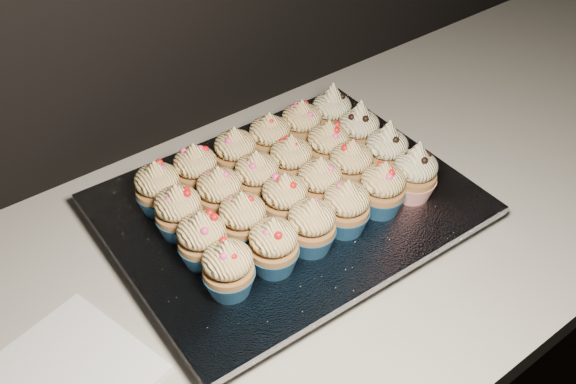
# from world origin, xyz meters

# --- Properties ---
(worktop) EXTENTS (2.44, 0.64, 0.04)m
(worktop) POSITION_xyz_m (0.00, 1.70, 0.88)
(worktop) COLOR beige
(worktop) RESTS_ON cabinet
(napkin) EXTENTS (0.21, 0.21, 0.00)m
(napkin) POSITION_xyz_m (-0.35, 1.68, 0.90)
(napkin) COLOR white
(napkin) RESTS_ON worktop
(baking_tray) EXTENTS (0.46, 0.35, 0.02)m
(baking_tray) POSITION_xyz_m (0.01, 1.73, 0.91)
(baking_tray) COLOR black
(baking_tray) RESTS_ON worktop
(foil_lining) EXTENTS (0.49, 0.39, 0.01)m
(foil_lining) POSITION_xyz_m (0.01, 1.73, 0.93)
(foil_lining) COLOR silver
(foil_lining) RESTS_ON baking_tray
(cupcake_0) EXTENTS (0.06, 0.06, 0.08)m
(cupcake_0) POSITION_xyz_m (-0.15, 1.65, 0.97)
(cupcake_0) COLOR navy
(cupcake_0) RESTS_ON foil_lining
(cupcake_1) EXTENTS (0.06, 0.06, 0.08)m
(cupcake_1) POSITION_xyz_m (-0.08, 1.64, 0.97)
(cupcake_1) COLOR navy
(cupcake_1) RESTS_ON foil_lining
(cupcake_2) EXTENTS (0.06, 0.06, 0.08)m
(cupcake_2) POSITION_xyz_m (-0.02, 1.64, 0.97)
(cupcake_2) COLOR navy
(cupcake_2) RESTS_ON foil_lining
(cupcake_3) EXTENTS (0.06, 0.06, 0.08)m
(cupcake_3) POSITION_xyz_m (0.03, 1.64, 0.97)
(cupcake_3) COLOR navy
(cupcake_3) RESTS_ON foil_lining
(cupcake_4) EXTENTS (0.06, 0.06, 0.08)m
(cupcake_4) POSITION_xyz_m (0.10, 1.64, 0.97)
(cupcake_4) COLOR navy
(cupcake_4) RESTS_ON foil_lining
(cupcake_5) EXTENTS (0.06, 0.06, 0.10)m
(cupcake_5) POSITION_xyz_m (0.15, 1.64, 0.97)
(cupcake_5) COLOR red
(cupcake_5) RESTS_ON foil_lining
(cupcake_6) EXTENTS (0.06, 0.06, 0.08)m
(cupcake_6) POSITION_xyz_m (-0.15, 1.71, 0.97)
(cupcake_6) COLOR navy
(cupcake_6) RESTS_ON foil_lining
(cupcake_7) EXTENTS (0.06, 0.06, 0.08)m
(cupcake_7) POSITION_xyz_m (-0.09, 1.71, 0.97)
(cupcake_7) COLOR navy
(cupcake_7) RESTS_ON foil_lining
(cupcake_8) EXTENTS (0.06, 0.06, 0.08)m
(cupcake_8) POSITION_xyz_m (-0.02, 1.70, 0.97)
(cupcake_8) COLOR navy
(cupcake_8) RESTS_ON foil_lining
(cupcake_9) EXTENTS (0.06, 0.06, 0.08)m
(cupcake_9) POSITION_xyz_m (0.04, 1.70, 0.97)
(cupcake_9) COLOR navy
(cupcake_9) RESTS_ON foil_lining
(cupcake_10) EXTENTS (0.06, 0.06, 0.08)m
(cupcake_10) POSITION_xyz_m (0.09, 1.70, 0.97)
(cupcake_10) COLOR navy
(cupcake_10) RESTS_ON foil_lining
(cupcake_11) EXTENTS (0.06, 0.06, 0.10)m
(cupcake_11) POSITION_xyz_m (0.15, 1.70, 0.97)
(cupcake_11) COLOR red
(cupcake_11) RESTS_ON foil_lining
(cupcake_12) EXTENTS (0.06, 0.06, 0.08)m
(cupcake_12) POSITION_xyz_m (-0.14, 1.77, 0.97)
(cupcake_12) COLOR navy
(cupcake_12) RESTS_ON foil_lining
(cupcake_13) EXTENTS (0.06, 0.06, 0.08)m
(cupcake_13) POSITION_xyz_m (-0.08, 1.77, 0.97)
(cupcake_13) COLOR navy
(cupcake_13) RESTS_ON foil_lining
(cupcake_14) EXTENTS (0.06, 0.06, 0.08)m
(cupcake_14) POSITION_xyz_m (-0.02, 1.76, 0.97)
(cupcake_14) COLOR navy
(cupcake_14) RESTS_ON foil_lining
(cupcake_15) EXTENTS (0.06, 0.06, 0.08)m
(cupcake_15) POSITION_xyz_m (0.03, 1.76, 0.97)
(cupcake_15) COLOR navy
(cupcake_15) RESTS_ON foil_lining
(cupcake_16) EXTENTS (0.06, 0.06, 0.08)m
(cupcake_16) POSITION_xyz_m (0.10, 1.76, 0.97)
(cupcake_16) COLOR navy
(cupcake_16) RESTS_ON foil_lining
(cupcake_17) EXTENTS (0.06, 0.06, 0.10)m
(cupcake_17) POSITION_xyz_m (0.16, 1.76, 0.97)
(cupcake_17) COLOR red
(cupcake_17) RESTS_ON foil_lining
(cupcake_18) EXTENTS (0.06, 0.06, 0.08)m
(cupcake_18) POSITION_xyz_m (-0.14, 1.82, 0.97)
(cupcake_18) COLOR navy
(cupcake_18) RESTS_ON foil_lining
(cupcake_19) EXTENTS (0.06, 0.06, 0.08)m
(cupcake_19) POSITION_xyz_m (-0.08, 1.83, 0.97)
(cupcake_19) COLOR navy
(cupcake_19) RESTS_ON foil_lining
(cupcake_20) EXTENTS (0.06, 0.06, 0.08)m
(cupcake_20) POSITION_xyz_m (-0.02, 1.82, 0.97)
(cupcake_20) COLOR navy
(cupcake_20) RESTS_ON foil_lining
(cupcake_21) EXTENTS (0.06, 0.06, 0.08)m
(cupcake_21) POSITION_xyz_m (0.04, 1.82, 0.97)
(cupcake_21) COLOR navy
(cupcake_21) RESTS_ON foil_lining
(cupcake_22) EXTENTS (0.06, 0.06, 0.08)m
(cupcake_22) POSITION_xyz_m (0.10, 1.82, 0.97)
(cupcake_22) COLOR navy
(cupcake_22) RESTS_ON foil_lining
(cupcake_23) EXTENTS (0.06, 0.06, 0.10)m
(cupcake_23) POSITION_xyz_m (0.16, 1.82, 0.97)
(cupcake_23) COLOR red
(cupcake_23) RESTS_ON foil_lining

